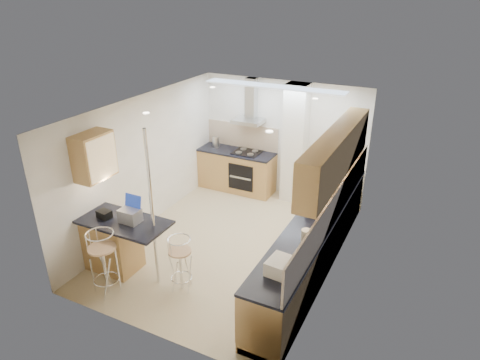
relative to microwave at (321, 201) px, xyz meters
The scene contains 16 objects.
ground 1.85m from the microwave, 169.46° to the right, with size 4.80×4.80×0.00m, color beige.
room_shell 1.25m from the microwave, behind, with size 3.64×4.84×2.51m.
right_counter 0.67m from the microwave, 86.29° to the right, with size 0.63×4.40×0.92m.
back_counter 3.10m from the microwave, 143.13° to the left, with size 1.70×0.63×0.92m.
peninsula 3.18m from the microwave, 146.50° to the right, with size 1.47×0.72×0.94m.
microwave is the anchor object (origin of this frame).
laptop 3.00m from the microwave, 145.48° to the right, with size 0.31×0.23×0.21m, color #9FA1A7.
bag 3.42m from the microwave, 148.75° to the right, with size 0.21×0.16×0.12m, color black.
bar_stool_near 3.46m from the microwave, 138.20° to the right, with size 0.43×0.43×1.04m, color tan, non-canonical shape.
bar_stool_end 2.41m from the microwave, 133.01° to the right, with size 0.36×0.36×0.89m, color tan, non-canonical shape.
jar_a 0.32m from the microwave, 60.64° to the left, with size 0.12×0.12×0.16m, color silver.
jar_b 0.99m from the microwave, 79.99° to the left, with size 0.11×0.11×0.16m, color silver.
jar_c 1.05m from the microwave, 84.23° to the right, with size 0.14×0.14×0.21m, color #AEA48B.
jar_d 0.51m from the microwave, 66.61° to the right, with size 0.10×0.10×0.12m, color silver.
bread_bin 1.84m from the microwave, 89.19° to the right, with size 0.28×0.36×0.19m, color silver.
kettle 3.49m from the microwave, 148.07° to the left, with size 0.16×0.16×0.24m, color #B2B5B7.
Camera 1 is at (3.03, -5.77, 4.22)m, focal length 32.00 mm.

